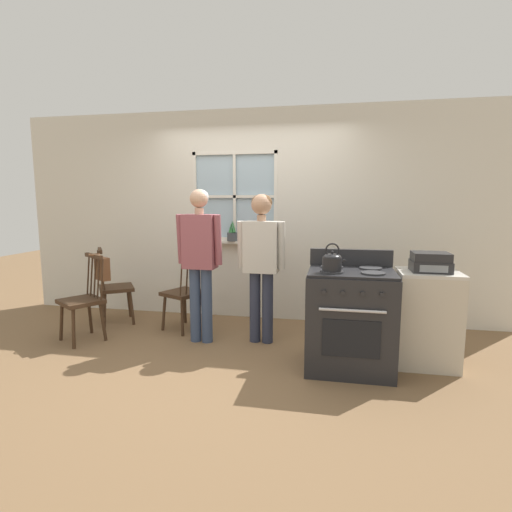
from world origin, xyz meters
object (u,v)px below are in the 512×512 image
object	(u,v)px
person_elderly_left	(200,252)
person_teen_center	(261,253)
stereo	(430,262)
side_counter	(426,318)
chair_by_window	(83,301)
kettle	(332,261)
chair_near_wall	(184,293)
stove	(350,319)
chair_center_cluster	(115,288)
potted_plant	(232,234)
handbag	(102,268)

from	to	relation	value
person_elderly_left	person_teen_center	xyz separation A→B (m)	(0.65, 0.12, -0.01)
stereo	side_counter	bearing A→B (deg)	90.00
chair_by_window	kettle	world-z (taller)	kettle
person_elderly_left	person_teen_center	bearing A→B (deg)	12.09
person_elderly_left	kettle	size ratio (longest dim) A/B	6.76
person_elderly_left	chair_near_wall	bearing A→B (deg)	135.07
kettle	stove	bearing A→B (deg)	36.91
chair_center_cluster	person_elderly_left	bearing A→B (deg)	-143.26
potted_plant	side_counter	world-z (taller)	potted_plant
chair_center_cluster	person_teen_center	xyz separation A→B (m)	(1.95, -0.32, 0.55)
chair_center_cluster	kettle	size ratio (longest dim) A/B	3.89
chair_center_cluster	handbag	world-z (taller)	same
person_elderly_left	side_counter	distance (m)	2.37
person_teen_center	handbag	xyz separation A→B (m)	(-1.82, -0.14, -0.21)
chair_center_cluster	kettle	world-z (taller)	kettle
person_elderly_left	side_counter	bearing A→B (deg)	-2.11
person_elderly_left	person_teen_center	distance (m)	0.66
stove	handbag	world-z (taller)	stove
potted_plant	stereo	xyz separation A→B (m)	(2.18, -1.14, -0.13)
stove	potted_plant	bearing A→B (deg)	137.16
chair_center_cluster	side_counter	bearing A→B (deg)	-134.09
chair_center_cluster	person_teen_center	world-z (taller)	person_teen_center
handbag	stereo	bearing A→B (deg)	-2.73
chair_near_wall	side_counter	size ratio (longest dim) A/B	1.07
stove	side_counter	world-z (taller)	stove
chair_near_wall	stereo	bearing A→B (deg)	104.33
person_elderly_left	handbag	bearing A→B (deg)	-177.08
chair_by_window	person_teen_center	size ratio (longest dim) A/B	0.59
handbag	stereo	size ratio (longest dim) A/B	0.90
chair_center_cluster	potted_plant	world-z (taller)	potted_plant
kettle	chair_by_window	bearing A→B (deg)	173.14
stove	kettle	xyz separation A→B (m)	(-0.18, -0.13, 0.55)
person_elderly_left	chair_by_window	bearing A→B (deg)	-168.60
person_elderly_left	kettle	distance (m)	1.51
chair_center_cluster	stereo	xyz separation A→B (m)	(3.59, -0.62, 0.54)
person_elderly_left	stereo	world-z (taller)	person_elderly_left
chair_by_window	person_teen_center	distance (m)	2.05
person_elderly_left	stove	size ratio (longest dim) A/B	1.54
person_elderly_left	stove	xyz separation A→B (m)	(1.58, -0.41, -0.53)
kettle	handbag	bearing A→B (deg)	168.55
chair_near_wall	side_counter	xyz separation A→B (m)	(2.62, -0.51, 0.00)
person_elderly_left	person_teen_center	size ratio (longest dim) A/B	1.03
chair_by_window	handbag	world-z (taller)	same
person_teen_center	side_counter	bearing A→B (deg)	-7.25
potted_plant	chair_center_cluster	bearing A→B (deg)	-159.95
side_counter	handbag	bearing A→B (deg)	177.62
chair_near_wall	stereo	distance (m)	2.73
person_teen_center	handbag	size ratio (longest dim) A/B	5.27
chair_center_cluster	kettle	bearing A→B (deg)	-144.48
person_teen_center	kettle	distance (m)	1.00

